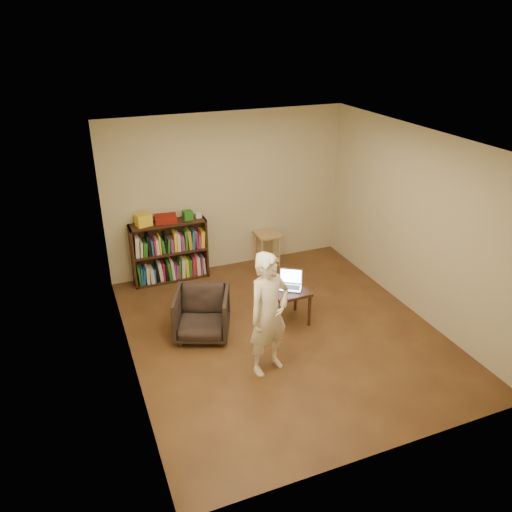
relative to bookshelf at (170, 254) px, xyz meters
name	(u,v)px	position (x,y,z in m)	size (l,w,h in m)	color
floor	(283,332)	(1.06, -2.09, -0.44)	(4.50, 4.50, 0.00)	#422815
ceiling	(288,142)	(1.06, -2.09, 2.16)	(4.50, 4.50, 0.00)	silver
wall_back	(228,193)	(1.06, 0.16, 0.86)	(4.00, 4.00, 0.00)	#C5B895
wall_left	(123,273)	(-0.94, -2.09, 0.86)	(4.50, 4.50, 0.00)	#C5B895
wall_right	(417,224)	(3.06, -2.09, 0.86)	(4.50, 4.50, 0.00)	#C5B895
bookshelf	(170,254)	(0.00, 0.00, 0.00)	(1.20, 0.30, 1.00)	black
box_yellow	(143,220)	(-0.36, -0.02, 0.65)	(0.23, 0.17, 0.19)	yellow
red_cloth	(166,219)	(-0.01, 0.01, 0.62)	(0.33, 0.24, 0.11)	maroon
box_green	(188,215)	(0.33, -0.01, 0.63)	(0.14, 0.14, 0.14)	#23711E
box_white	(198,215)	(0.50, 0.01, 0.60)	(0.10, 0.10, 0.08)	silver
stool	(267,239)	(1.68, -0.06, 0.02)	(0.40, 0.40, 0.57)	#A88951
armchair	(202,314)	(0.03, -1.74, -0.11)	(0.70, 0.72, 0.65)	black
side_table	(289,295)	(1.25, -1.85, -0.02)	(0.50, 0.50, 0.51)	black
laptop	(290,283)	(1.29, -1.79, 0.13)	(0.40, 0.38, 0.25)	silver
person	(269,314)	(0.57, -2.72, 0.34)	(0.57, 0.37, 1.55)	beige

